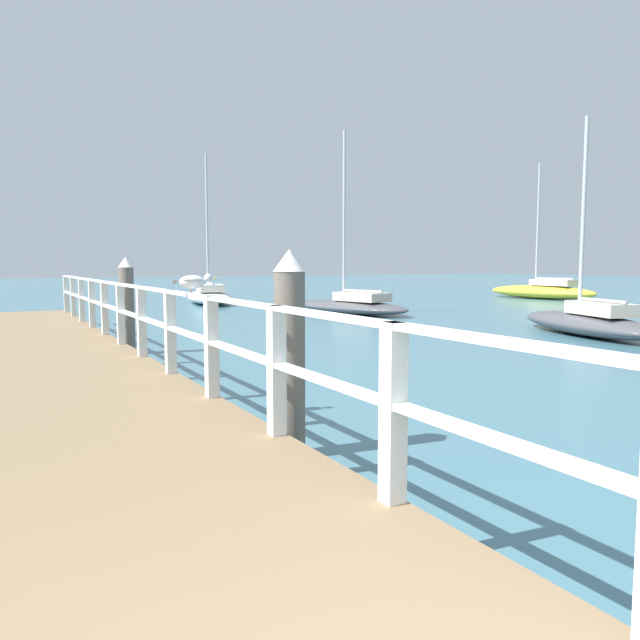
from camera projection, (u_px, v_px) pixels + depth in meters
pier_deck at (35, 369)px, 8.87m from camera, size 2.95×18.73×0.39m
pier_railing at (130, 310)px, 9.47m from camera, size 0.12×17.25×1.04m
dock_piling_near at (290, 353)px, 5.39m from camera, size 0.29×0.29×1.89m
dock_piling_far at (127, 306)px, 11.52m from camera, size 0.29×0.29×1.89m
seagull_foreground at (193, 281)px, 6.57m from camera, size 0.47×0.22×0.21m
boat_0 at (587, 321)px, 14.73m from camera, size 2.96×5.16×5.35m
boat_1 at (542, 291)px, 30.00m from camera, size 2.15×6.10×6.72m
boat_2 at (350, 305)px, 21.04m from camera, size 2.95×5.50×6.35m
boat_3 at (209, 296)px, 26.41m from camera, size 2.99×5.78×6.56m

